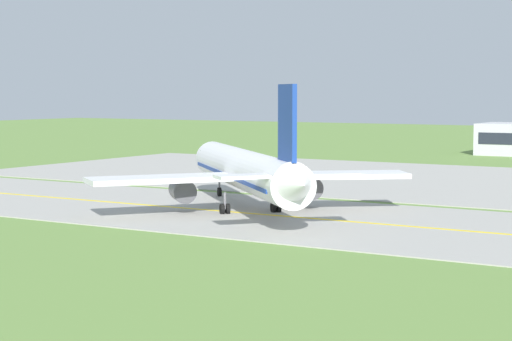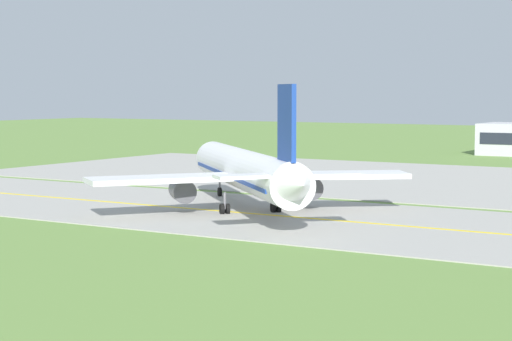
{
  "view_description": "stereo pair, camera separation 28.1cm",
  "coord_description": "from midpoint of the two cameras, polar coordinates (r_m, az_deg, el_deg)",
  "views": [
    {
      "loc": [
        46.88,
        -75.3,
        11.98
      ],
      "look_at": [
        -1.0,
        3.78,
        4.0
      ],
      "focal_mm": 63.4,
      "sensor_mm": 36.0,
      "label": 1
    },
    {
      "loc": [
        47.12,
        -75.15,
        11.98
      ],
      "look_at": [
        -1.0,
        3.78,
        4.0
      ],
      "focal_mm": 63.4,
      "sensor_mm": 36.0,
      "label": 2
    }
  ],
  "objects": [
    {
      "name": "apron_pad",
      "position": [
        123.5,
        13.79,
        -0.75
      ],
      "size": [
        140.0,
        52.0,
        0.1
      ],
      "primitive_type": "cube",
      "color": "#9E9B93",
      "rests_on": "ground"
    },
    {
      "name": "ground_plane",
      "position": [
        89.5,
        -0.62,
        -2.76
      ],
      "size": [
        500.0,
        500.0,
        0.0
      ],
      "primitive_type": "plane",
      "color": "olive"
    },
    {
      "name": "taxiway_strip",
      "position": [
        89.5,
        -0.62,
        -2.73
      ],
      "size": [
        240.0,
        28.0,
        0.1
      ],
      "primitive_type": "cube",
      "color": "#9E9B93",
      "rests_on": "ground"
    },
    {
      "name": "airplane_lead",
      "position": [
        90.61,
        -0.49,
        -0.04
      ],
      "size": [
        31.35,
        31.11,
        12.7
      ],
      "color": "white",
      "rests_on": "ground"
    },
    {
      "name": "taxiway_centreline",
      "position": [
        89.49,
        -0.62,
        -2.69
      ],
      "size": [
        220.0,
        0.6,
        0.01
      ],
      "primitive_type": "cube",
      "color": "yellow",
      "rests_on": "taxiway_strip"
    }
  ]
}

